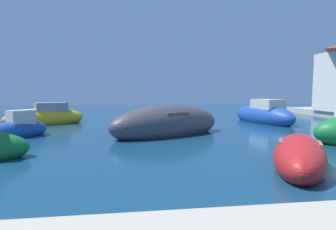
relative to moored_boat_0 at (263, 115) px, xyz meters
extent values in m
ellipsoid|color=#1E479E|center=(-0.01, 0.04, -0.08)|extent=(2.96, 6.25, 1.68)
cube|color=beige|center=(0.08, -0.43, 0.77)|extent=(1.74, 2.28, 0.69)
ellipsoid|color=#B21E1E|center=(-4.58, -11.20, -0.20)|extent=(3.22, 4.05, 1.24)
cube|color=brown|center=(-4.58, -11.20, 0.21)|extent=(1.35, 1.24, 0.08)
ellipsoid|color=#3F3F47|center=(-7.51, -4.62, 0.00)|extent=(6.69, 4.97, 1.96)
cube|color=brown|center=(-7.51, -4.62, 0.63)|extent=(1.96, 2.15, 0.08)
ellipsoid|color=gold|center=(-15.06, 0.84, -0.15)|extent=(5.24, 3.63, 1.43)
cube|color=gray|center=(-14.69, 1.01, 0.60)|extent=(2.24, 1.83, 0.64)
ellipsoid|color=#1E479E|center=(-14.86, -4.33, -0.26)|extent=(2.92, 2.99, 1.04)
cube|color=beige|center=(-14.69, -4.15, 0.41)|extent=(1.34, 1.36, 0.70)
ellipsoid|color=#197233|center=(-5.73, 1.86, -0.23)|extent=(1.26, 3.66, 1.13)
cube|color=brown|center=(-5.73, 1.86, 0.14)|extent=(1.00, 0.73, 0.08)
camera|label=1|loc=(-9.35, -18.33, 1.68)|focal=29.28mm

